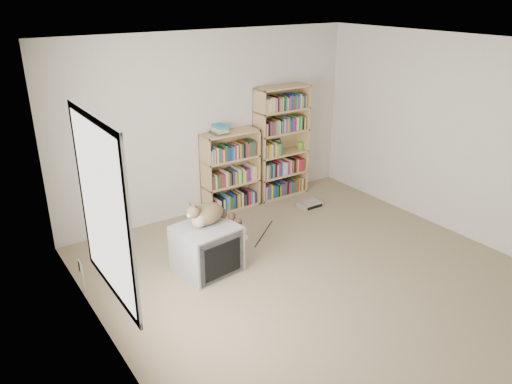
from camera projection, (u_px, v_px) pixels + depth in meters
floor at (327, 285)px, 5.42m from camera, size 4.50×5.00×0.01m
wall_back at (211, 124)px, 6.86m from camera, size 4.50×0.02×2.50m
wall_left at (113, 237)px, 3.78m from camera, size 0.02×5.00×2.50m
wall_right at (471, 141)px, 6.11m from camera, size 0.02×5.00×2.50m
ceiling at (342, 48)px, 4.47m from camera, size 4.50×5.00×0.02m
window at (103, 209)px, 3.88m from camera, size 0.02×1.22×1.52m
crt_tv at (206, 249)px, 5.60m from camera, size 0.71×0.66×0.56m
cat at (213, 216)px, 5.54m from camera, size 0.69×0.45×0.51m
bookcase_tall at (281, 145)px, 7.49m from camera, size 0.84×0.30×1.68m
bookcase_short at (230, 174)px, 7.14m from camera, size 0.83×0.30×1.14m
book_stack at (220, 129)px, 6.81m from camera, size 0.20×0.26×0.11m
green_mug at (300, 145)px, 7.69m from camera, size 0.10×0.10×0.11m
framed_print at (277, 145)px, 7.56m from camera, size 0.14×0.05×0.19m
dvd_player at (310, 205)px, 7.33m from camera, size 0.32×0.23×0.07m
wall_outlet at (80, 266)px, 5.17m from camera, size 0.01×0.08×0.13m
floor_cables at (240, 232)px, 6.57m from camera, size 1.20×0.70×0.01m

